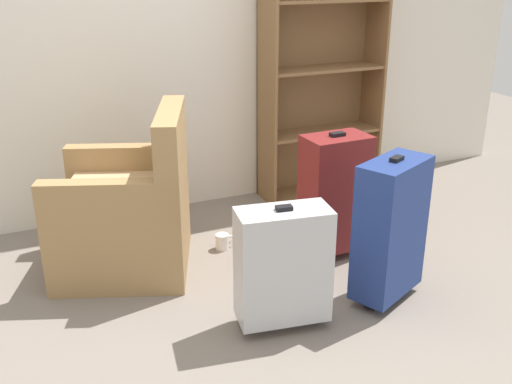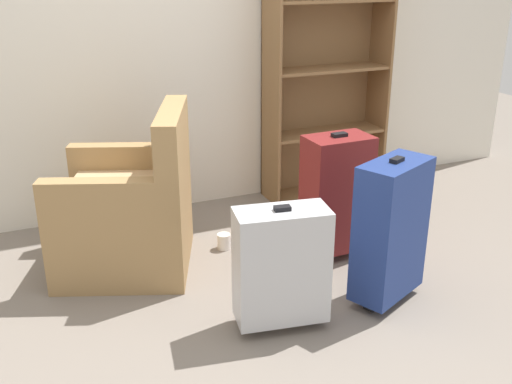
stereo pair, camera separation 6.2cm
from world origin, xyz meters
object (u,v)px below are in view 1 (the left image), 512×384
object	(u,v)px
armchair	(129,214)
suitcase_navy_blue	(390,228)
suitcase_silver	(283,265)
suitcase_dark_red	(334,193)
bookshelf	(319,68)
mug	(223,242)

from	to	relation	value
armchair	suitcase_navy_blue	xyz separation A→B (m)	(1.09, -0.88, 0.08)
suitcase_silver	suitcase_navy_blue	xyz separation A→B (m)	(0.59, -0.00, 0.07)
suitcase_dark_red	armchair	bearing A→B (deg)	162.85
armchair	suitcase_navy_blue	bearing A→B (deg)	-39.00
suitcase_dark_red	suitcase_silver	xyz separation A→B (m)	(-0.60, -0.54, -0.06)
bookshelf	suitcase_dark_red	bearing A→B (deg)	-114.00
suitcase_silver	armchair	bearing A→B (deg)	119.64
armchair	mug	world-z (taller)	armchair
mug	suitcase_silver	distance (m)	0.91
armchair	mug	distance (m)	0.60
mug	suitcase_dark_red	xyz separation A→B (m)	(0.57, -0.32, 0.34)
mug	suitcase_dark_red	bearing A→B (deg)	-29.49
bookshelf	armchair	bearing A→B (deg)	-157.61
mug	suitcase_silver	size ratio (longest dim) A/B	0.20
suitcase_dark_red	suitcase_silver	distance (m)	0.81
mug	suitcase_navy_blue	xyz separation A→B (m)	(0.55, -0.86, 0.35)
suitcase_silver	suitcase_navy_blue	bearing A→B (deg)	-0.04
bookshelf	armchair	size ratio (longest dim) A/B	2.01
mug	suitcase_navy_blue	world-z (taller)	suitcase_navy_blue
suitcase_silver	suitcase_navy_blue	size ratio (longest dim) A/B	0.81
suitcase_dark_red	suitcase_navy_blue	xyz separation A→B (m)	(-0.01, -0.54, 0.01)
bookshelf	suitcase_dark_red	world-z (taller)	bookshelf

